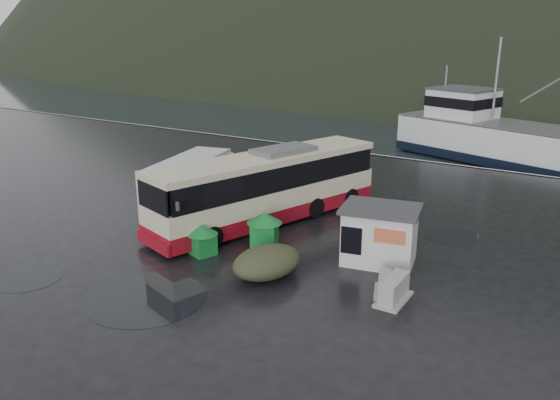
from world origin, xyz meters
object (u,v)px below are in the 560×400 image
Objects in this scene: white_van at (191,209)px; fishing_trawler at (522,149)px; ticket_kiosk at (378,262)px; waste_bin_left at (203,254)px; dome_tent at (267,276)px; waste_bin_right at (265,246)px; coach_bus at (268,221)px; jersey_barrier_a at (393,301)px; jersey_barrier_b at (384,293)px.

white_van is 28.83m from fishing_trawler.
waste_bin_left is at bearing -165.80° from ticket_kiosk.
white_van is at bearing 135.84° from waste_bin_left.
dome_tent is 31.10m from fishing_trawler.
white_van is at bearing 160.63° from waste_bin_right.
dome_tent is at bearing -40.02° from coach_bus.
white_van is 9.32m from dome_tent.
fishing_trawler reaches higher than waste_bin_left.
white_van is 2.23× the size of dome_tent.
fishing_trawler reaches higher than ticket_kiosk.
jersey_barrier_a is (6.75, -1.82, 0.00)m from waste_bin_right.
white_van is at bearing 149.63° from dome_tent.
coach_bus is 8.19× the size of waste_bin_right.
waste_bin_right is at bearing 125.69° from dome_tent.
coach_bus is at bearing 151.04° from jersey_barrier_a.
coach_bus is 26.57m from fishing_trawler.
waste_bin_left is 0.75× the size of jersey_barrier_a.
waste_bin_left reaches higher than jersey_barrier_a.
ticket_kiosk is 1.73× the size of jersey_barrier_a.
dome_tent is at bearing -166.59° from jersey_barrier_b.
jersey_barrier_a is at bearing -70.05° from fishing_trawler.
waste_bin_left is at bearing -127.58° from waste_bin_right.
fishing_trawler reaches higher than white_van.
coach_bus reaches higher than waste_bin_right.
dome_tent is at bearing -143.32° from ticket_kiosk.
white_van is at bearing 163.68° from jersey_barrier_b.
jersey_barrier_a is 0.61m from jersey_barrier_b.
waste_bin_right is 0.52× the size of dome_tent.
waste_bin_left is 8.46m from jersey_barrier_a.
fishing_trawler is at bearing 89.73° from coach_bus.
dome_tent is 2.11× the size of jersey_barrier_b.
waste_bin_left is at bearing -85.65° from fishing_trawler.
ticket_kiosk is (6.71, -1.82, 0.00)m from coach_bus.
white_van is 11.26m from ticket_kiosk.
coach_bus reaches higher than jersey_barrier_a.
dome_tent is at bearing -79.22° from fishing_trawler.
jersey_barrier_a is at bearing -30.66° from white_van.
fishing_trawler reaches higher than dome_tent.
white_van reaches higher than waste_bin_left.
jersey_barrier_b is 0.06× the size of fishing_trawler.
fishing_trawler is (-0.26, 29.76, 0.00)m from jersey_barrier_b.
waste_bin_left is 31.46m from fishing_trawler.
jersey_barrier_b is at bearing 13.41° from dome_tent.
ticket_kiosk is (11.20, -1.14, 0.00)m from white_van.
fishing_trawler is (-0.75, 30.12, 0.00)m from jersey_barrier_a.
waste_bin_right is at bearing -32.86° from white_van.
waste_bin_left is at bearing -174.65° from jersey_barrier_b.
coach_bus is 1.93× the size of white_van.
ticket_kiosk is 0.12× the size of fishing_trawler.
ticket_kiosk is (4.97, 1.05, 0.00)m from waste_bin_right.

